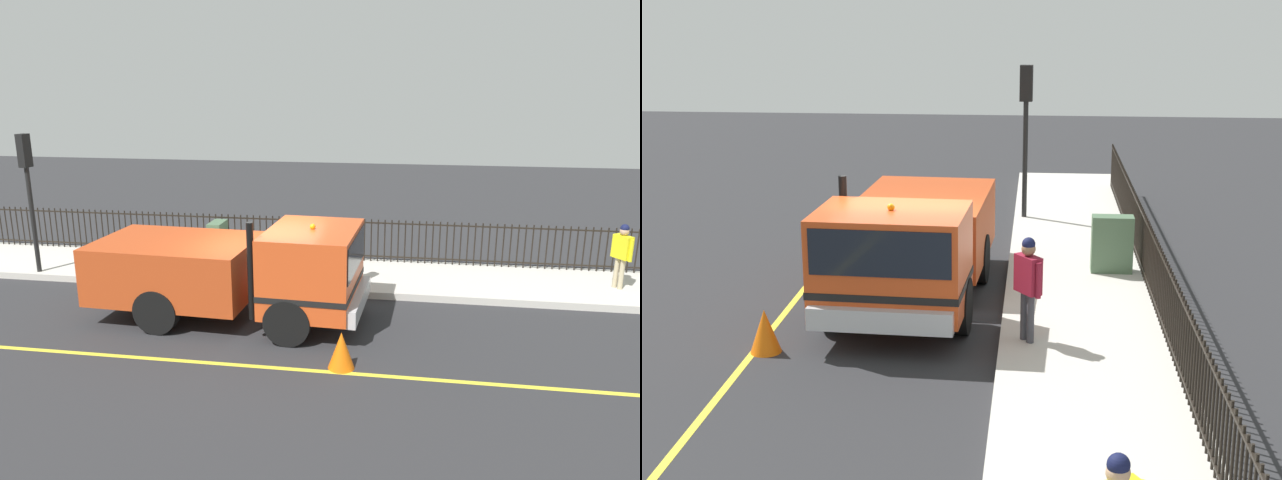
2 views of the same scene
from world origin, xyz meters
TOP-DOWN VIEW (x-y plane):
  - ground_plane at (0.00, 0.00)m, footprint 54.20×54.20m
  - sidewalk_slab at (2.97, 0.00)m, footprint 2.81×24.64m
  - lane_marking at (-2.30, 0.00)m, footprint 0.12×22.17m
  - work_truck at (-0.13, 0.32)m, footprint 2.70×6.02m
  - worker_standing at (2.00, -1.64)m, footprint 0.46×0.52m
  - pedestrian_distant at (2.84, -8.29)m, footprint 0.54×0.41m
  - iron_fence at (4.20, -0.00)m, footprint 0.04×20.98m
  - traffic_light_near at (1.81, 6.66)m, footprint 0.32×0.23m
  - utility_cabinet at (3.60, 2.23)m, footprint 0.80×0.38m
  - traffic_cone at (-2.11, -2.03)m, footprint 0.49×0.49m

SIDE VIEW (x-z plane):
  - ground_plane at x=0.00m, z-range 0.00..0.00m
  - lane_marking at x=-2.30m, z-range 0.00..0.01m
  - sidewalk_slab at x=2.97m, z-range 0.00..0.18m
  - traffic_cone at x=-2.11m, z-range 0.00..0.71m
  - utility_cabinet at x=3.60m, z-range 0.18..1.30m
  - iron_fence at x=4.20m, z-range 0.18..1.40m
  - pedestrian_distant at x=2.84m, z-range 0.36..1.98m
  - worker_standing at x=2.00m, z-range 0.37..2.06m
  - work_truck at x=-0.13m, z-range -0.03..2.45m
  - traffic_light_near at x=1.81m, z-range 0.96..4.63m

